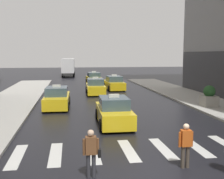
% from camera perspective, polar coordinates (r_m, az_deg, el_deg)
% --- Properties ---
extents(crosswalk_markings, '(11.30, 2.80, 0.01)m').
position_cam_1_polar(crosswalk_markings, '(12.28, 7.04, -12.23)').
color(crosswalk_markings, silver).
rests_on(crosswalk_markings, ground).
extents(taxi_lead, '(2.00, 4.57, 1.80)m').
position_cam_1_polar(taxi_lead, '(16.21, 0.36, -4.72)').
color(taxi_lead, yellow).
rests_on(taxi_lead, ground).
extents(taxi_second, '(2.04, 4.59, 1.80)m').
position_cam_1_polar(taxi_second, '(21.60, -11.39, -1.83)').
color(taxi_second, yellow).
rests_on(taxi_second, ground).
extents(taxi_third, '(2.01, 4.58, 1.80)m').
position_cam_1_polar(taxi_third, '(28.55, -3.48, 0.50)').
color(taxi_third, yellow).
rests_on(taxi_third, ground).
extents(taxi_fourth, '(2.12, 4.63, 1.80)m').
position_cam_1_polar(taxi_fourth, '(31.97, 0.42, 1.24)').
color(taxi_fourth, yellow).
rests_on(taxi_fourth, ground).
extents(taxi_fifth, '(2.11, 4.62, 1.80)m').
position_cam_1_polar(taxi_fifth, '(38.49, -3.81, 2.26)').
color(taxi_fifth, yellow).
rests_on(taxi_fifth, ground).
extents(box_truck, '(2.50, 7.61, 3.35)m').
position_cam_1_polar(box_truck, '(51.61, -9.08, 4.71)').
color(box_truck, '#2D2D2D').
rests_on(box_truck, ground).
extents(pedestrian_with_handbag, '(0.60, 0.24, 1.65)m').
position_cam_1_polar(pedestrian_with_handbag, '(9.31, -4.33, -12.59)').
color(pedestrian_with_handbag, '#333338').
rests_on(pedestrian_with_handbag, ground).
extents(pedestrian_plain_coat, '(0.55, 0.24, 1.65)m').
position_cam_1_polar(pedestrian_plain_coat, '(10.38, 15.10, -10.69)').
color(pedestrian_plain_coat, '#473D33').
rests_on(pedestrian_plain_coat, ground).
extents(planter_mid_block, '(1.10, 1.10, 1.60)m').
position_cam_1_polar(planter_mid_block, '(22.31, 19.57, -1.44)').
color(planter_mid_block, '#A8A399').
rests_on(planter_mid_block, curb_right).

